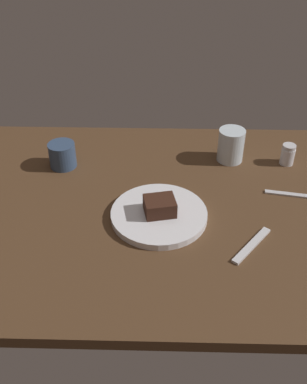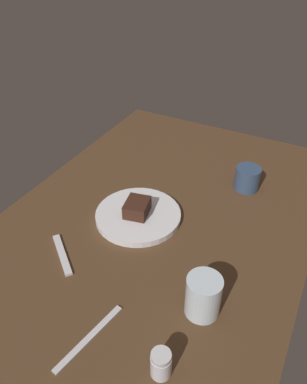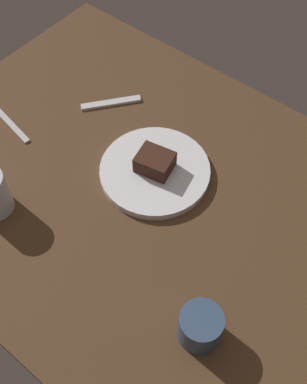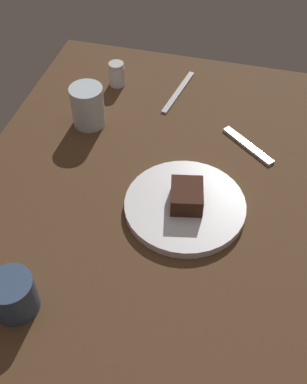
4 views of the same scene
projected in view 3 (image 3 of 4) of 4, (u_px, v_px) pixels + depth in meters
The scene contains 6 objects.
dining_table at pixel (156, 202), 105.67cm from camera, with size 120.00×84.00×3.00cm, color #4C331E.
dessert_plate at pixel (155, 171), 107.48cm from camera, with size 24.62×24.62×1.81cm, color silver.
chocolate_cake_slice at pixel (155, 162), 105.19cm from camera, with size 7.66×6.37×4.10cm, color #381E14.
coffee_cup at pixel (200, 327), 84.65cm from camera, with size 7.85×7.85×7.46cm, color #334766.
dessert_spoon at pixel (111, 103), 120.22cm from camera, with size 15.00×1.80×0.70cm, color silver.
butter_knife at pixel (6, 119), 117.21cm from camera, with size 19.00×1.40×0.50cm, color silver.
Camera 3 is at (-35.84, 45.49, 89.92)cm, focal length 45.21 mm.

